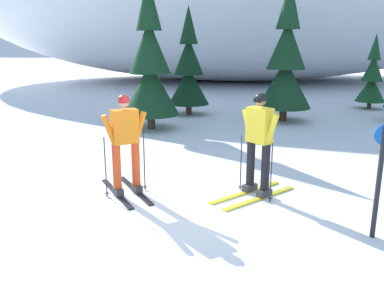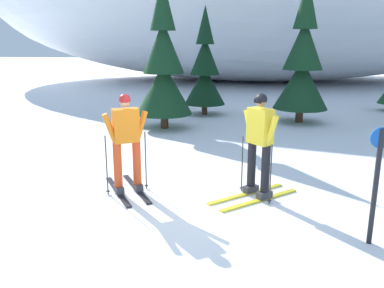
{
  "view_description": "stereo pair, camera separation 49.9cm",
  "coord_description": "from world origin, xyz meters",
  "px_view_note": "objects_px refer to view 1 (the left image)",
  "views": [
    {
      "loc": [
        0.2,
        -5.76,
        2.72
      ],
      "look_at": [
        -0.1,
        1.08,
        0.95
      ],
      "focal_mm": 37.55,
      "sensor_mm": 36.0,
      "label": 1
    },
    {
      "loc": [
        0.7,
        -5.72,
        2.72
      ],
      "look_at": [
        -0.1,
        1.08,
        0.95
      ],
      "focal_mm": 37.55,
      "sensor_mm": 36.0,
      "label": 2
    }
  ],
  "objects_px": {
    "skier_orange_jacket": "(125,143)",
    "pine_tree_center_left": "(189,70)",
    "pine_tree_center": "(286,63)",
    "pine_tree_center_right": "(372,78)",
    "pine_tree_far_left": "(150,67)",
    "trail_marker_post": "(379,176)",
    "skier_yellow_jacket": "(259,142)"
  },
  "relations": [
    {
      "from": "pine_tree_center_right",
      "to": "trail_marker_post",
      "type": "relative_size",
      "value": 1.83
    },
    {
      "from": "pine_tree_center_left",
      "to": "pine_tree_center",
      "type": "xyz_separation_m",
      "value": [
        3.36,
        -1.11,
        0.32
      ]
    },
    {
      "from": "skier_yellow_jacket",
      "to": "pine_tree_center_right",
      "type": "relative_size",
      "value": 0.62
    },
    {
      "from": "skier_orange_jacket",
      "to": "pine_tree_center_left",
      "type": "bearing_deg",
      "value": 85.17
    },
    {
      "from": "pine_tree_center_left",
      "to": "trail_marker_post",
      "type": "relative_size",
      "value": 2.42
    },
    {
      "from": "skier_yellow_jacket",
      "to": "pine_tree_center_right",
      "type": "xyz_separation_m",
      "value": [
        5.69,
        9.79,
        0.27
      ]
    },
    {
      "from": "skier_orange_jacket",
      "to": "skier_yellow_jacket",
      "type": "bearing_deg",
      "value": 1.58
    },
    {
      "from": "skier_yellow_jacket",
      "to": "pine_tree_far_left",
      "type": "height_order",
      "value": "pine_tree_far_left"
    },
    {
      "from": "skier_orange_jacket",
      "to": "trail_marker_post",
      "type": "bearing_deg",
      "value": -21.2
    },
    {
      "from": "skier_yellow_jacket",
      "to": "pine_tree_center_left",
      "type": "xyz_separation_m",
      "value": [
        -1.65,
        8.18,
        0.67
      ]
    },
    {
      "from": "pine_tree_far_left",
      "to": "pine_tree_center_left",
      "type": "bearing_deg",
      "value": 67.89
    },
    {
      "from": "pine_tree_center_left",
      "to": "pine_tree_center_right",
      "type": "xyz_separation_m",
      "value": [
        7.35,
        1.61,
        -0.4
      ]
    },
    {
      "from": "pine_tree_far_left",
      "to": "pine_tree_center",
      "type": "relative_size",
      "value": 0.98
    },
    {
      "from": "skier_yellow_jacket",
      "to": "pine_tree_center",
      "type": "relative_size",
      "value": 0.39
    },
    {
      "from": "pine_tree_far_left",
      "to": "trail_marker_post",
      "type": "xyz_separation_m",
      "value": [
        4.19,
        -7.12,
        -1.01
      ]
    },
    {
      "from": "skier_orange_jacket",
      "to": "trail_marker_post",
      "type": "xyz_separation_m",
      "value": [
        3.82,
        -1.48,
        -0.05
      ]
    },
    {
      "from": "skier_yellow_jacket",
      "to": "pine_tree_far_left",
      "type": "xyz_separation_m",
      "value": [
        -2.71,
        5.57,
        0.94
      ]
    },
    {
      "from": "pine_tree_far_left",
      "to": "pine_tree_center_left",
      "type": "height_order",
      "value": "pine_tree_far_left"
    },
    {
      "from": "pine_tree_center_left",
      "to": "pine_tree_center_right",
      "type": "distance_m",
      "value": 7.53
    },
    {
      "from": "pine_tree_center_left",
      "to": "pine_tree_center",
      "type": "distance_m",
      "value": 3.55
    },
    {
      "from": "skier_orange_jacket",
      "to": "trail_marker_post",
      "type": "distance_m",
      "value": 4.1
    },
    {
      "from": "skier_yellow_jacket",
      "to": "pine_tree_far_left",
      "type": "relative_size",
      "value": 0.4
    },
    {
      "from": "pine_tree_center",
      "to": "trail_marker_post",
      "type": "height_order",
      "value": "pine_tree_center"
    },
    {
      "from": "pine_tree_far_left",
      "to": "pine_tree_center",
      "type": "bearing_deg",
      "value": 18.71
    },
    {
      "from": "pine_tree_center_right",
      "to": "skier_yellow_jacket",
      "type": "bearing_deg",
      "value": -120.17
    },
    {
      "from": "skier_yellow_jacket",
      "to": "pine_tree_center_right",
      "type": "height_order",
      "value": "pine_tree_center_right"
    },
    {
      "from": "skier_orange_jacket",
      "to": "pine_tree_far_left",
      "type": "distance_m",
      "value": 5.73
    },
    {
      "from": "skier_yellow_jacket",
      "to": "skier_orange_jacket",
      "type": "xyz_separation_m",
      "value": [
        -2.35,
        -0.06,
        -0.02
      ]
    },
    {
      "from": "pine_tree_center",
      "to": "skier_orange_jacket",
      "type": "bearing_deg",
      "value": -119.6
    },
    {
      "from": "skier_orange_jacket",
      "to": "pine_tree_far_left",
      "type": "xyz_separation_m",
      "value": [
        -0.36,
        5.64,
        0.96
      ]
    },
    {
      "from": "pine_tree_center",
      "to": "pine_tree_center_right",
      "type": "xyz_separation_m",
      "value": [
        3.99,
        2.73,
        -0.72
      ]
    },
    {
      "from": "skier_yellow_jacket",
      "to": "pine_tree_center_left",
      "type": "height_order",
      "value": "pine_tree_center_left"
    }
  ]
}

